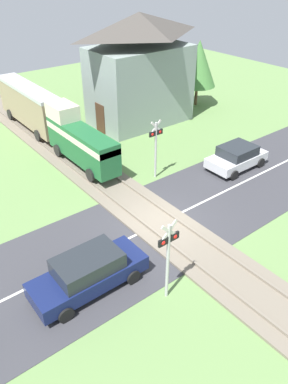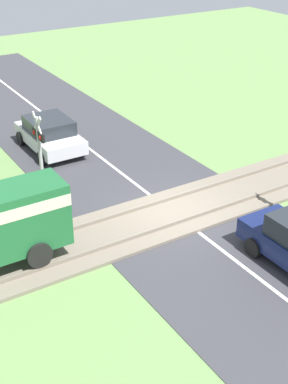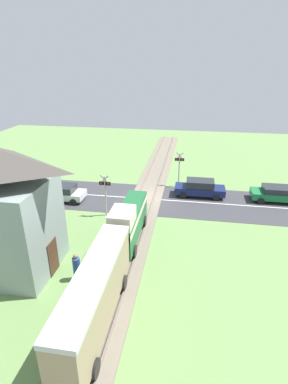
{
  "view_description": "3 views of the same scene",
  "coord_description": "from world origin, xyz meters",
  "px_view_note": "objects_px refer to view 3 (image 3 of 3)",
  "views": [
    {
      "loc": [
        -9.42,
        -10.8,
        10.94
      ],
      "look_at": [
        0.0,
        1.21,
        1.2
      ],
      "focal_mm": 35.0,
      "sensor_mm": 36.0,
      "label": 1
    },
    {
      "loc": [
        -12.79,
        9.14,
        9.37
      ],
      "look_at": [
        0.0,
        1.21,
        1.2
      ],
      "focal_mm": 50.0,
      "sensor_mm": 36.0,
      "label": 2
    },
    {
      "loc": [
        -3.8,
        24.23,
        11.38
      ],
      "look_at": [
        0.0,
        1.21,
        1.2
      ],
      "focal_mm": 28.0,
      "sensor_mm": 36.0,
      "label": 3
    }
  ],
  "objects_px": {
    "car_near_crossing": "(200,188)",
    "car_far_side": "(63,192)",
    "crossing_signal_east_approach": "(105,190)",
    "crossing_signal_west_approach": "(179,165)",
    "car_behind_queue": "(276,193)",
    "pedestrian_by_station": "(77,268)",
    "train": "(113,255)"
  },
  "relations": [
    {
      "from": "car_near_crossing",
      "to": "car_far_side",
      "type": "xyz_separation_m",
      "value": [
        11.94,
        2.88,
        -0.06
      ]
    },
    {
      "from": "car_near_crossing",
      "to": "crossing_signal_east_approach",
      "type": "xyz_separation_m",
      "value": [
        7.41,
        5.01,
        1.39
      ]
    },
    {
      "from": "car_far_side",
      "to": "car_near_crossing",
      "type": "bearing_deg",
      "value": -166.44
    },
    {
      "from": "crossing_signal_west_approach",
      "to": "car_behind_queue",
      "type": "bearing_deg",
      "value": 166.22
    },
    {
      "from": "pedestrian_by_station",
      "to": "crossing_signal_west_approach",
      "type": "bearing_deg",
      "value": -107.87
    },
    {
      "from": "pedestrian_by_station",
      "to": "car_behind_queue",
      "type": "bearing_deg",
      "value": -136.52
    },
    {
      "from": "train",
      "to": "crossing_signal_east_approach",
      "type": "xyz_separation_m",
      "value": [
        2.68,
        -7.74,
        0.34
      ]
    },
    {
      "from": "car_near_crossing",
      "to": "car_far_side",
      "type": "relative_size",
      "value": 1.21
    },
    {
      "from": "car_near_crossing",
      "to": "car_behind_queue",
      "type": "bearing_deg",
      "value": -180.0
    },
    {
      "from": "car_far_side",
      "to": "crossing_signal_west_approach",
      "type": "distance_m",
      "value": 11.18
    },
    {
      "from": "car_behind_queue",
      "to": "crossing_signal_west_approach",
      "type": "xyz_separation_m",
      "value": [
        8.7,
        -2.13,
        1.47
      ]
    },
    {
      "from": "car_far_side",
      "to": "crossing_signal_west_approach",
      "type": "xyz_separation_m",
      "value": [
        -9.89,
        -5.01,
        1.45
      ]
    },
    {
      "from": "train",
      "to": "car_behind_queue",
      "type": "height_order",
      "value": "train"
    },
    {
      "from": "car_behind_queue",
      "to": "train",
      "type": "bearing_deg",
      "value": 48.26
    },
    {
      "from": "car_behind_queue",
      "to": "crossing_signal_east_approach",
      "type": "relative_size",
      "value": 1.22
    },
    {
      "from": "crossing_signal_east_approach",
      "to": "train",
      "type": "bearing_deg",
      "value": 109.1
    },
    {
      "from": "train",
      "to": "crossing_signal_west_approach",
      "type": "relative_size",
      "value": 4.1
    },
    {
      "from": "car_behind_queue",
      "to": "car_near_crossing",
      "type": "bearing_deg",
      "value": 0.0
    },
    {
      "from": "crossing_signal_west_approach",
      "to": "crossing_signal_east_approach",
      "type": "height_order",
      "value": "same"
    },
    {
      "from": "car_behind_queue",
      "to": "crossing_signal_west_approach",
      "type": "relative_size",
      "value": 1.22
    },
    {
      "from": "crossing_signal_east_approach",
      "to": "car_behind_queue",
      "type": "bearing_deg",
      "value": -160.38
    },
    {
      "from": "crossing_signal_east_approach",
      "to": "car_far_side",
      "type": "bearing_deg",
      "value": -25.25
    },
    {
      "from": "car_near_crossing",
      "to": "crossing_signal_east_approach",
      "type": "distance_m",
      "value": 9.06
    },
    {
      "from": "crossing_signal_east_approach",
      "to": "pedestrian_by_station",
      "type": "distance_m",
      "value": 7.96
    },
    {
      "from": "train",
      "to": "car_far_side",
      "type": "relative_size",
      "value": 3.81
    },
    {
      "from": "car_near_crossing",
      "to": "train",
      "type": "bearing_deg",
      "value": 69.64
    },
    {
      "from": "car_far_side",
      "to": "pedestrian_by_station",
      "type": "distance_m",
      "value": 11.16
    },
    {
      "from": "train",
      "to": "car_near_crossing",
      "type": "relative_size",
      "value": 3.16
    },
    {
      "from": "car_near_crossing",
      "to": "pedestrian_by_station",
      "type": "distance_m",
      "value": 14.55
    },
    {
      "from": "car_near_crossing",
      "to": "car_far_side",
      "type": "distance_m",
      "value": 12.28
    },
    {
      "from": "car_far_side",
      "to": "car_behind_queue",
      "type": "height_order",
      "value": "car_far_side"
    },
    {
      "from": "crossing_signal_west_approach",
      "to": "car_far_side",
      "type": "bearing_deg",
      "value": 26.89
    }
  ]
}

